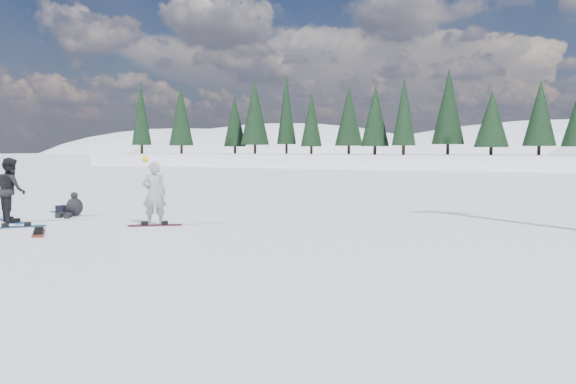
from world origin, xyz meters
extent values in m
plane|color=white|center=(0.00, 0.00, 0.00)|extent=(420.00, 420.00, 0.00)
cube|color=white|center=(0.00, 55.00, -1.00)|extent=(90.00, 14.00, 5.00)
ellipsoid|color=white|center=(-70.00, 170.00, -13.61)|extent=(143.00, 110.00, 49.50)
ellipsoid|color=white|center=(20.00, 200.00, -14.63)|extent=(182.00, 140.00, 53.20)
ellipsoid|color=white|center=(-140.00, 210.00, -14.30)|extent=(169.00, 130.00, 52.00)
cone|color=black|center=(-38.00, 55.00, 5.25)|extent=(3.20, 3.20, 7.50)
cone|color=black|center=(-33.53, 55.00, 5.25)|extent=(3.20, 3.20, 7.50)
cone|color=black|center=(-29.06, 55.00, 5.25)|extent=(3.20, 3.20, 7.50)
cone|color=black|center=(-24.59, 55.00, 5.25)|extent=(3.20, 3.20, 7.50)
cone|color=black|center=(-20.12, 55.00, 5.25)|extent=(3.20, 3.20, 7.50)
cone|color=black|center=(-15.65, 55.00, 5.25)|extent=(3.20, 3.20, 7.50)
cone|color=black|center=(-11.18, 55.00, 5.25)|extent=(3.20, 3.20, 7.50)
cone|color=black|center=(-6.71, 55.00, 5.25)|extent=(3.20, 3.20, 7.50)
cone|color=black|center=(-2.24, 55.00, 5.25)|extent=(3.20, 3.20, 7.50)
cone|color=black|center=(2.24, 55.00, 5.25)|extent=(3.20, 3.20, 7.50)
cone|color=black|center=(6.71, 55.00, 5.25)|extent=(3.20, 3.20, 7.50)
cone|color=black|center=(11.18, 55.00, 5.25)|extent=(3.20, 3.20, 7.50)
imported|color=#939397|center=(0.79, 1.27, 0.91)|extent=(0.80, 0.74, 1.83)
sphere|color=yellow|center=(0.59, 1.15, 1.89)|extent=(0.18, 0.18, 0.18)
imported|color=black|center=(-3.67, 0.27, 0.97)|extent=(1.18, 1.10, 1.93)
ellipsoid|color=black|center=(-3.03, 2.14, 0.31)|extent=(0.71, 0.66, 0.59)
sphere|color=black|center=(-3.03, 2.14, 0.68)|extent=(0.23, 0.23, 0.23)
cube|color=black|center=(-2.89, 1.72, 0.08)|extent=(0.40, 0.52, 0.15)
cube|color=black|center=(-3.17, 1.72, 0.08)|extent=(0.28, 0.54, 0.15)
cube|color=black|center=(-3.73, 2.34, 0.15)|extent=(0.51, 0.39, 0.30)
cube|color=maroon|center=(0.79, 1.27, 0.01)|extent=(1.41, 1.04, 0.03)
cube|color=#1B5099|center=(-3.67, 0.27, 0.01)|extent=(1.49, 0.83, 0.03)
cube|color=navy|center=(-2.55, -0.53, 0.01)|extent=(1.24, 1.27, 0.03)
cube|color=#9B3D21|center=(-1.05, -1.15, 0.01)|extent=(1.26, 1.26, 0.03)
cube|color=#155B77|center=(-3.95, 2.60, 0.01)|extent=(1.52, 0.68, 0.03)
camera|label=1|loc=(10.60, -11.74, 2.19)|focal=35.00mm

